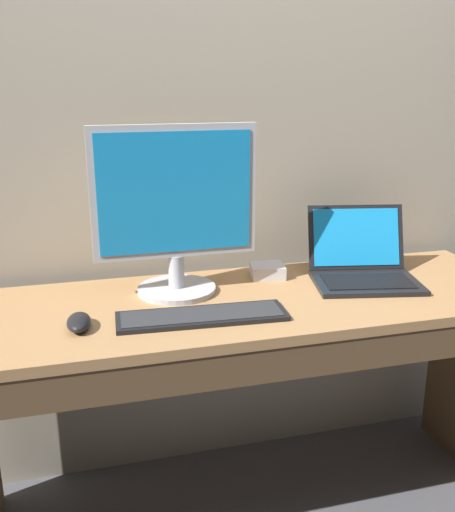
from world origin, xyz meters
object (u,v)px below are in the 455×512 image
external_monitor (175,214)px  external_drive_box (267,271)px  laptop_black (363,267)px  wired_keyboard (202,316)px  computer_mouse (79,322)px

external_monitor → external_drive_box: external_monitor is taller
external_drive_box → laptop_black: bearing=-21.4°
laptop_black → external_drive_box: 0.32m
laptop_black → wired_keyboard: size_ratio=0.80×
laptop_black → wired_keyboard: (-0.59, -0.18, -0.04)m
wired_keyboard → external_drive_box: external_drive_box is taller
wired_keyboard → computer_mouse: 0.33m
wired_keyboard → external_drive_box: 0.41m
external_monitor → computer_mouse: size_ratio=4.42×
computer_mouse → external_drive_box: (0.62, 0.27, 0.00)m
external_monitor → computer_mouse: (-0.30, -0.20, -0.23)m
laptop_black → computer_mouse: laptop_black is taller
wired_keyboard → computer_mouse: bearing=176.7°
laptop_black → external_monitor: size_ratio=0.75×
laptop_black → external_monitor: 0.65m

